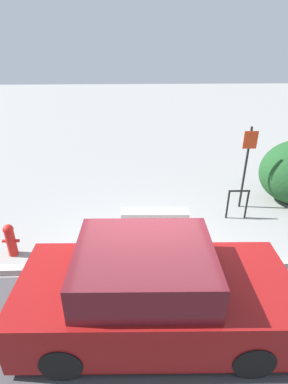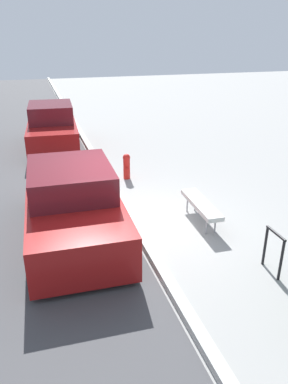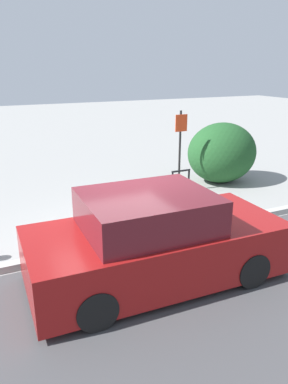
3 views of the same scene
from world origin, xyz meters
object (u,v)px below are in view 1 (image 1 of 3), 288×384
bike_rack (238,201)px  parked_car_near (153,292)px  sign_post (247,161)px  bench (155,213)px  fire_hydrant (10,239)px

bike_rack → parked_car_near: parked_car_near is taller
parked_car_near → bike_rack: bearing=54.9°
bike_rack → sign_post: bearing=63.1°
bike_rack → parked_car_near: (-2.42, -3.26, 0.18)m
bench → parked_car_near: 2.87m
bench → fire_hydrant: size_ratio=2.18×
bench → sign_post: bearing=24.0°
bike_rack → sign_post: sign_post is taller
bench → sign_post: 2.84m
bike_rack → fire_hydrant: size_ratio=1.08×
fire_hydrant → parked_car_near: (2.95, -1.92, 0.28)m
sign_post → fire_hydrant: size_ratio=3.01×
bench → sign_post: size_ratio=0.72×
fire_hydrant → parked_car_near: parked_car_near is taller
bike_rack → sign_post: 1.10m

